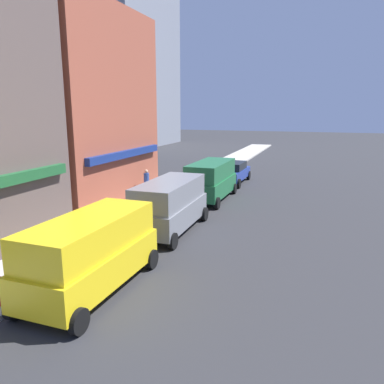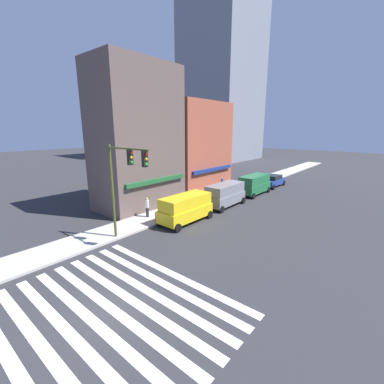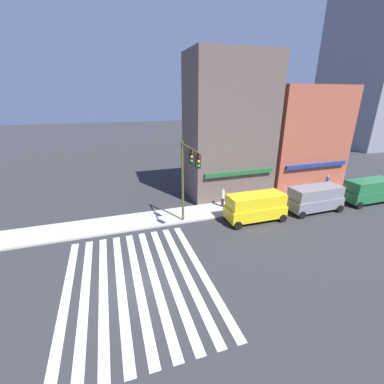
{
  "view_description": "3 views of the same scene",
  "coord_description": "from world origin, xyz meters",
  "px_view_note": "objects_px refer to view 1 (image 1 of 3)",
  "views": [
    {
      "loc": [
        1.36,
        -1.73,
        5.46
      ],
      "look_at": [
        19.56,
        4.7,
        1.2
      ],
      "focal_mm": 35.0,
      "sensor_mm": 36.0,
      "label": 1
    },
    {
      "loc": [
        -5.25,
        -9.02,
        7.74
      ],
      "look_at": [
        12.77,
        6.0,
        2.0
      ],
      "focal_mm": 24.0,
      "sensor_mm": 36.0,
      "label": 2
    },
    {
      "loc": [
        -0.79,
        -12.27,
        9.9
      ],
      "look_at": [
        4.57,
        4.0,
        3.5
      ],
      "focal_mm": 24.0,
      "sensor_mm": 36.0,
      "label": 3
    }
  ],
  "objects_px": {
    "sedan_blue": "(232,172)",
    "pedestrian_blue_shirt": "(147,183)",
    "fire_hydrant": "(1,290)",
    "van_yellow": "(91,251)",
    "van_green": "(211,179)",
    "van_grey": "(170,204)"
  },
  "relations": [
    {
      "from": "sedan_blue",
      "to": "pedestrian_blue_shirt",
      "type": "relative_size",
      "value": 2.51
    },
    {
      "from": "pedestrian_blue_shirt",
      "to": "sedan_blue",
      "type": "bearing_deg",
      "value": 161.92
    },
    {
      "from": "pedestrian_blue_shirt",
      "to": "fire_hydrant",
      "type": "distance_m",
      "value": 13.12
    },
    {
      "from": "sedan_blue",
      "to": "fire_hydrant",
      "type": "xyz_separation_m",
      "value": [
        -20.19,
        1.7,
        -0.23
      ]
    },
    {
      "from": "van_yellow",
      "to": "fire_hydrant",
      "type": "bearing_deg",
      "value": 137.93
    },
    {
      "from": "van_green",
      "to": "pedestrian_blue_shirt",
      "type": "height_order",
      "value": "van_green"
    },
    {
      "from": "pedestrian_blue_shirt",
      "to": "fire_hydrant",
      "type": "bearing_deg",
      "value": 17.09
    },
    {
      "from": "van_yellow",
      "to": "fire_hydrant",
      "type": "xyz_separation_m",
      "value": [
        -1.84,
        1.7,
        -0.67
      ]
    },
    {
      "from": "sedan_blue",
      "to": "pedestrian_blue_shirt",
      "type": "height_order",
      "value": "pedestrian_blue_shirt"
    },
    {
      "from": "sedan_blue",
      "to": "van_green",
      "type": "bearing_deg",
      "value": -178.63
    },
    {
      "from": "van_grey",
      "to": "sedan_blue",
      "type": "bearing_deg",
      "value": -0.7
    },
    {
      "from": "van_yellow",
      "to": "sedan_blue",
      "type": "xyz_separation_m",
      "value": [
        18.35,
        0.0,
        -0.44
      ]
    },
    {
      "from": "van_green",
      "to": "fire_hydrant",
      "type": "xyz_separation_m",
      "value": [
        -14.49,
        1.7,
        -0.67
      ]
    },
    {
      "from": "van_grey",
      "to": "pedestrian_blue_shirt",
      "type": "relative_size",
      "value": 2.84
    },
    {
      "from": "fire_hydrant",
      "to": "pedestrian_blue_shirt",
      "type": "bearing_deg",
      "value": 8.47
    },
    {
      "from": "van_yellow",
      "to": "van_green",
      "type": "height_order",
      "value": "same"
    },
    {
      "from": "fire_hydrant",
      "to": "van_green",
      "type": "bearing_deg",
      "value": -6.69
    },
    {
      "from": "van_yellow",
      "to": "van_green",
      "type": "xyz_separation_m",
      "value": [
        12.66,
        0.0,
        0.0
      ]
    },
    {
      "from": "van_yellow",
      "to": "van_grey",
      "type": "bearing_deg",
      "value": 0.72
    },
    {
      "from": "van_yellow",
      "to": "fire_hydrant",
      "type": "distance_m",
      "value": 2.59
    },
    {
      "from": "van_grey",
      "to": "fire_hydrant",
      "type": "distance_m",
      "value": 8.17
    },
    {
      "from": "van_yellow",
      "to": "van_grey",
      "type": "xyz_separation_m",
      "value": [
        6.13,
        0.0,
        0.0
      ]
    }
  ]
}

